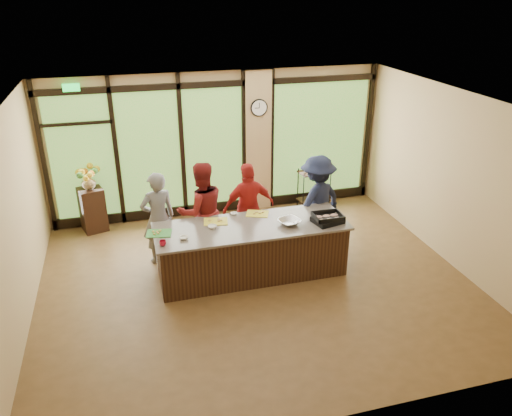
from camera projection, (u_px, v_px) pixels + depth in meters
floor at (256, 282)px, 8.35m from camera, size 7.00×7.00×0.00m
ceiling at (256, 104)px, 7.11m from camera, size 7.00×7.00×0.00m
back_wall at (218, 145)px, 10.36m from camera, size 7.00×0.00×7.00m
left_wall at (12, 227)px, 6.88m from camera, size 0.00×6.00×6.00m
right_wall at (452, 179)px, 8.57m from camera, size 0.00×6.00×6.00m
window_wall at (226, 149)px, 10.40m from camera, size 6.90×0.12×3.00m
island_base at (251, 251)px, 8.43m from camera, size 3.10×1.00×0.88m
countertop at (251, 226)px, 8.24m from camera, size 3.20×1.10×0.04m
wall_clock at (259, 108)px, 10.14m from camera, size 0.36×0.04×0.36m
cook_left at (158, 218)px, 8.65m from camera, size 0.69×0.54×1.69m
cook_midleft at (202, 211)px, 8.76m from camera, size 0.97×0.80×1.81m
cook_midright at (249, 207)px, 9.07m from camera, size 1.03×0.54×1.68m
cook_right at (317, 201)px, 9.23m from camera, size 1.30×1.05×1.76m
roasting_pan at (328, 220)px, 8.31m from camera, size 0.55×0.47×0.08m
mixing_bowl at (289, 222)px, 8.24m from camera, size 0.44×0.44×0.09m
cutting_board_left at (159, 233)px, 7.95m from camera, size 0.44×0.37×0.01m
cutting_board_center at (216, 221)px, 8.35m from camera, size 0.44×0.36×0.01m
cutting_board_right at (257, 214)px, 8.63m from camera, size 0.46×0.40×0.01m
prep_bowl_near at (184, 238)px, 7.77m from camera, size 0.17×0.17×0.04m
prep_bowl_mid at (212, 227)px, 8.13m from camera, size 0.19×0.19×0.05m
prep_bowl_far at (234, 214)px, 8.61m from camera, size 0.12×0.12×0.03m
red_ramekin at (163, 243)px, 7.58m from camera, size 0.13×0.13×0.08m
flower_stand at (93, 209)px, 9.94m from camera, size 0.56×0.56×0.89m
flower_vase at (89, 182)px, 9.70m from camera, size 0.29×0.29×0.29m
bar_cart at (314, 183)px, 10.93m from camera, size 0.72×0.48×0.93m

